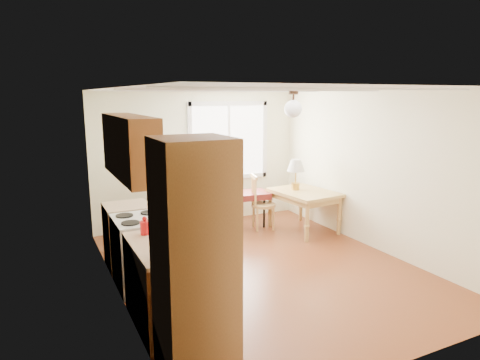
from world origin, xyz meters
TOP-DOWN VIEW (x-y plane):
  - room_shell at (0.00, 0.00)m, footprint 4.60×5.60m
  - kitchen_run at (-1.72, -0.63)m, footprint 0.65×3.40m
  - window_unit at (0.60, 2.47)m, footprint 1.64×0.05m
  - pendant_light at (0.70, 0.40)m, footprint 0.26×0.26m
  - refrigerator at (-0.55, 1.75)m, footprint 0.76×0.76m
  - bench at (0.34, 1.87)m, footprint 1.50×0.72m
  - dining_table at (1.50, 1.20)m, footprint 1.00×1.26m
  - chair at (0.79, 1.61)m, footprint 0.48×0.47m
  - table_lamp at (1.42, 1.37)m, footprint 0.32×0.32m
  - coffee_maker at (-1.72, -1.23)m, footprint 0.22×0.27m
  - kettle at (-1.77, -0.46)m, footprint 0.11×0.11m

SIDE VIEW (x-z plane):
  - chair at x=0.79m, z-range 0.07..1.08m
  - bench at x=0.34m, z-range 0.26..0.93m
  - dining_table at x=1.50m, z-range 0.26..1.00m
  - kitchen_run at x=-1.72m, z-range -0.26..1.94m
  - refrigerator at x=-0.55m, z-range 0.00..1.71m
  - kettle at x=-1.77m, z-range 0.88..1.09m
  - coffee_maker at x=-1.72m, z-range 0.85..1.23m
  - table_lamp at x=1.42m, z-range 0.86..1.41m
  - room_shell at x=0.00m, z-range -0.06..2.56m
  - window_unit at x=0.60m, z-range 0.79..2.31m
  - pendant_light at x=0.70m, z-range 2.04..2.44m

